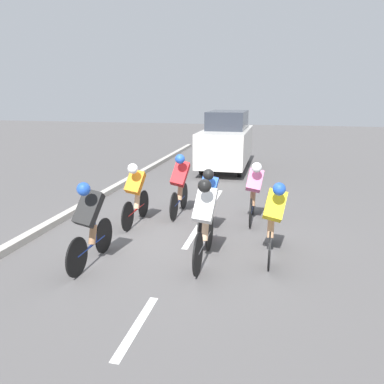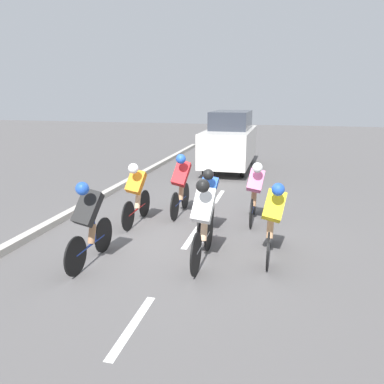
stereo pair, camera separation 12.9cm
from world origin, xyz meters
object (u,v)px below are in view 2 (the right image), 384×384
object	(u,v)px
cyclist_red	(181,183)
cyclist_black	(88,220)
cyclist_yellow	(273,218)
cyclist_blue	(207,200)
cyclist_orange	(136,192)
support_car	(230,141)
cyclist_pink	(255,190)
cyclist_white	(203,219)

from	to	relation	value
cyclist_red	cyclist_black	world-z (taller)	cyclist_red
cyclist_yellow	cyclist_blue	bearing A→B (deg)	-31.68
cyclist_black	cyclist_orange	distance (m)	2.14
cyclist_orange	support_car	size ratio (longest dim) A/B	0.37
cyclist_red	cyclist_blue	world-z (taller)	cyclist_red
cyclist_black	cyclist_orange	world-z (taller)	cyclist_black
cyclist_yellow	support_car	world-z (taller)	support_car
cyclist_red	support_car	bearing A→B (deg)	-92.71
cyclist_orange	cyclist_pink	size ratio (longest dim) A/B	1.02
cyclist_yellow	support_car	distance (m)	8.37
cyclist_blue	cyclist_pink	size ratio (longest dim) A/B	1.04
cyclist_pink	support_car	world-z (taller)	support_car
cyclist_blue	cyclist_white	world-z (taller)	cyclist_white
cyclist_white	cyclist_blue	bearing A→B (deg)	-81.32
cyclist_white	cyclist_pink	size ratio (longest dim) A/B	1.11
cyclist_red	cyclist_yellow	size ratio (longest dim) A/B	0.97
cyclist_white	cyclist_orange	xyz separation A→B (m)	(1.88, -1.62, -0.04)
cyclist_blue	cyclist_orange	distance (m)	1.71
cyclist_blue	cyclist_white	size ratio (longest dim) A/B	0.94
cyclist_red	support_car	xyz separation A→B (m)	(-0.29, -6.13, 0.29)
cyclist_white	cyclist_black	size ratio (longest dim) A/B	1.08
cyclist_orange	cyclist_yellow	world-z (taller)	cyclist_yellow
cyclist_orange	cyclist_yellow	size ratio (longest dim) A/B	0.97
cyclist_blue	cyclist_pink	world-z (taller)	cyclist_blue
cyclist_orange	cyclist_yellow	bearing A→B (deg)	159.37
cyclist_blue	cyclist_pink	distance (m)	1.40
cyclist_yellow	support_car	bearing A→B (deg)	-76.63
cyclist_orange	cyclist_white	bearing A→B (deg)	139.19
cyclist_white	cyclist_black	bearing A→B (deg)	15.39
cyclist_white	cyclist_black	world-z (taller)	cyclist_white
cyclist_red	cyclist_black	xyz separation A→B (m)	(0.78, 3.01, -0.01)
cyclist_blue	cyclist_white	bearing A→B (deg)	98.68
cyclist_red	cyclist_pink	xyz separation A→B (m)	(-1.76, 0.08, -0.05)
cyclist_yellow	cyclist_black	bearing A→B (deg)	18.47
cyclist_red	cyclist_orange	bearing A→B (deg)	47.78
cyclist_orange	cyclist_red	bearing A→B (deg)	-132.22
cyclist_orange	cyclist_yellow	distance (m)	3.22
cyclist_white	cyclist_yellow	world-z (taller)	cyclist_white
cyclist_pink	support_car	bearing A→B (deg)	-76.67
cyclist_black	cyclist_red	bearing A→B (deg)	-104.48
cyclist_white	support_car	distance (m)	8.66
cyclist_pink	support_car	xyz separation A→B (m)	(1.47, -6.21, 0.35)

